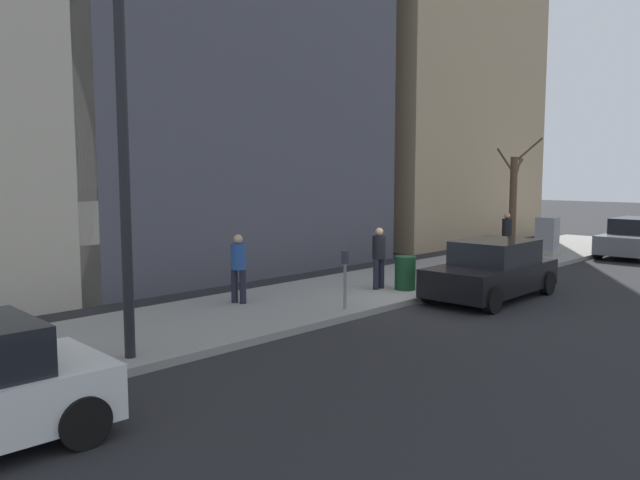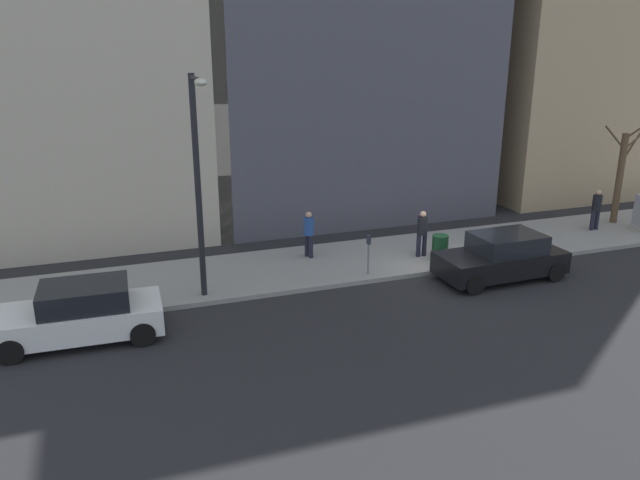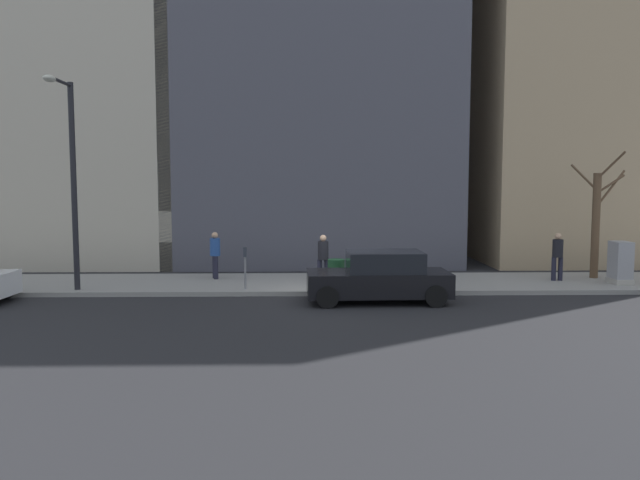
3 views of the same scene
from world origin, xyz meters
TOP-DOWN VIEW (x-y plane):
  - ground_plane at (0.00, 0.00)m, footprint 120.00×120.00m
  - sidewalk at (2.00, 0.00)m, footprint 4.00×36.00m
  - parked_car_black at (-1.00, -1.23)m, footprint 2.00×4.24m
  - parked_car_white at (-1.05, 11.72)m, footprint 2.05×4.26m
  - parking_meter at (0.45, 2.90)m, footprint 0.14×0.10m
  - streetlamp at (0.28, 8.26)m, footprint 1.97×0.32m
  - bare_tree at (2.60, -9.40)m, footprint 1.23×1.97m
  - trash_bin at (0.90, -0.03)m, footprint 0.56×0.56m
  - pedestrian_near_meter at (2.00, -7.79)m, footprint 0.36×0.40m
  - pedestrian_midblock at (1.48, 0.38)m, footprint 0.36×0.40m
  - pedestrian_far_corner at (2.73, 4.18)m, footprint 0.39×0.36m

SIDE VIEW (x-z plane):
  - ground_plane at x=0.00m, z-range 0.00..0.00m
  - sidewalk at x=2.00m, z-range 0.00..0.15m
  - trash_bin at x=0.90m, z-range 0.15..1.05m
  - parked_car_black at x=-1.00m, z-range -0.02..1.50m
  - parked_car_white at x=-1.05m, z-range -0.02..1.50m
  - parking_meter at x=0.45m, z-range 0.30..1.65m
  - pedestrian_near_meter at x=2.00m, z-range 0.26..1.92m
  - pedestrian_midblock at x=1.48m, z-range 0.26..1.92m
  - pedestrian_far_corner at x=2.73m, z-range 0.26..1.92m
  - bare_tree at x=2.60m, z-range -0.05..4.44m
  - streetlamp at x=0.28m, z-range 0.77..7.27m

